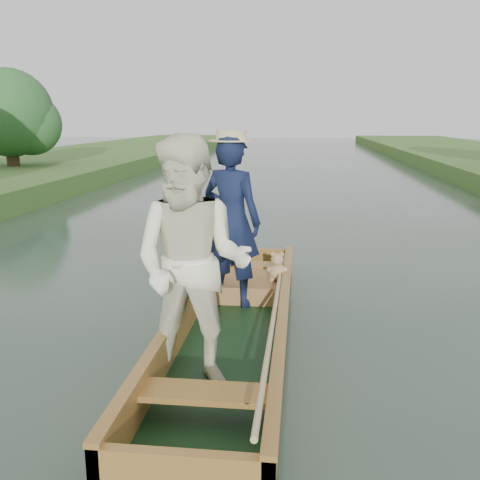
# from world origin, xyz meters

# --- Properties ---
(ground) EXTENTS (120.00, 120.00, 0.00)m
(ground) POSITION_xyz_m (0.00, 0.00, 0.00)
(ground) COLOR #283D30
(ground) RESTS_ON ground
(trees_far) EXTENTS (22.72, 13.17, 4.60)m
(trees_far) POSITION_xyz_m (-2.59, 9.84, 2.53)
(trees_far) COLOR #47331E
(trees_far) RESTS_ON ground
(punt) EXTENTS (1.30, 5.01, 2.15)m
(punt) POSITION_xyz_m (-0.12, -0.22, 0.83)
(punt) COLOR black
(punt) RESTS_ON ground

